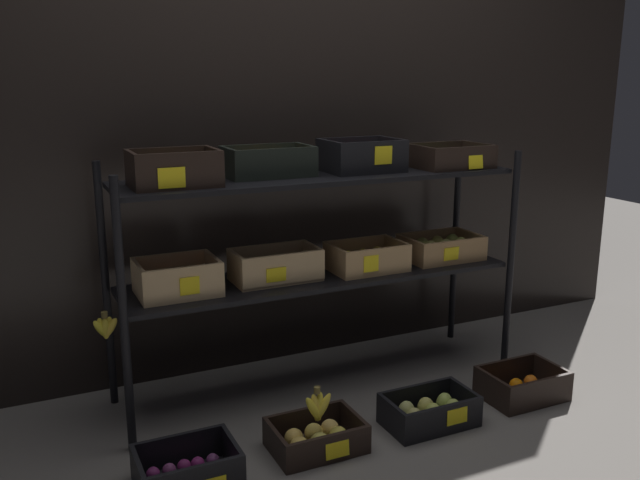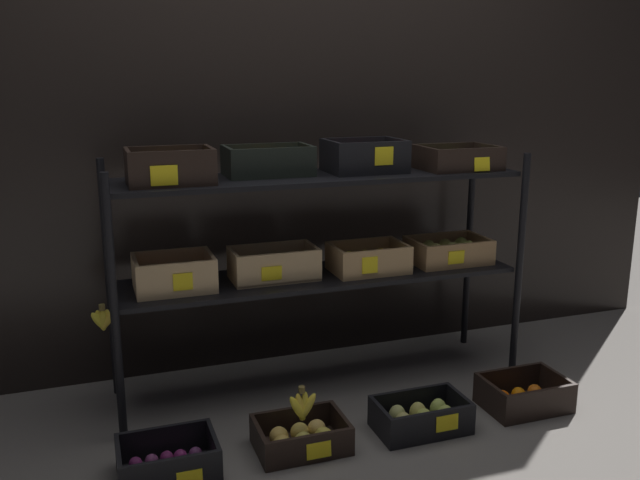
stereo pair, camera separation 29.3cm
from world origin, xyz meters
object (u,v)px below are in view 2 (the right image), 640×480
at_px(crate_ground_plum, 168,464).
at_px(crate_ground_pear, 421,417).
at_px(display_rack, 322,223).
at_px(crate_ground_tangerine, 524,397).
at_px(crate_ground_apple_gold, 301,437).
at_px(banana_bunch_loose, 302,406).

height_order(crate_ground_plum, crate_ground_pear, crate_ground_plum).
relative_size(display_rack, crate_ground_plum, 5.44).
bearing_deg(crate_ground_pear, crate_ground_plum, 179.52).
bearing_deg(crate_ground_tangerine, crate_ground_apple_gold, 179.95).
relative_size(display_rack, crate_ground_tangerine, 5.40).
xyz_separation_m(display_rack, crate_ground_plum, (-0.75, -0.51, -0.70)).
distance_m(display_rack, crate_ground_apple_gold, 0.89).
relative_size(crate_ground_plum, crate_ground_apple_gold, 1.00).
height_order(display_rack, crate_ground_tangerine, display_rack).
bearing_deg(banana_bunch_loose, display_rack, 63.05).
distance_m(crate_ground_pear, banana_bunch_loose, 0.50).
distance_m(crate_ground_tangerine, banana_bunch_loose, 0.99).
relative_size(crate_ground_apple_gold, crate_ground_tangerine, 0.99).
relative_size(display_rack, crate_ground_pear, 5.12).
bearing_deg(crate_ground_plum, crate_ground_pear, -0.48).
xyz_separation_m(display_rack, crate_ground_apple_gold, (-0.26, -0.49, -0.70)).
relative_size(crate_ground_pear, crate_ground_tangerine, 1.06).
bearing_deg(crate_ground_plum, crate_ground_apple_gold, 2.06).
bearing_deg(crate_ground_tangerine, banana_bunch_loose, -179.72).
height_order(crate_ground_plum, crate_ground_tangerine, same).
bearing_deg(crate_ground_tangerine, crate_ground_pear, -177.11).
xyz_separation_m(crate_ground_pear, crate_ground_tangerine, (0.50, 0.03, -0.01)).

